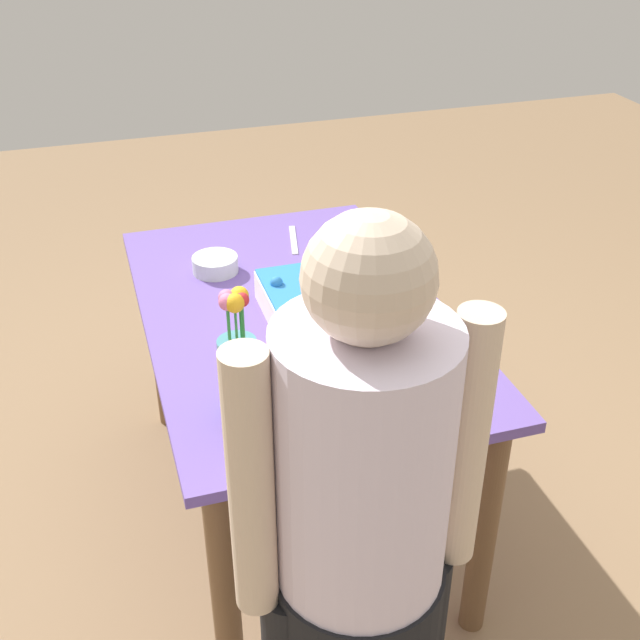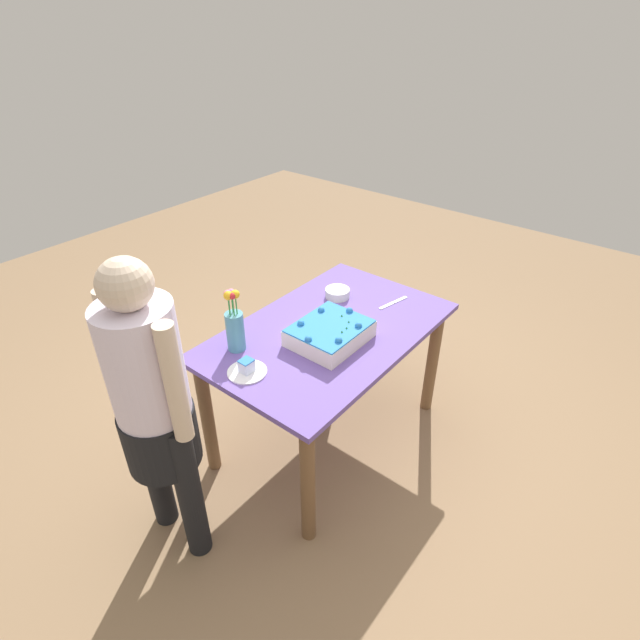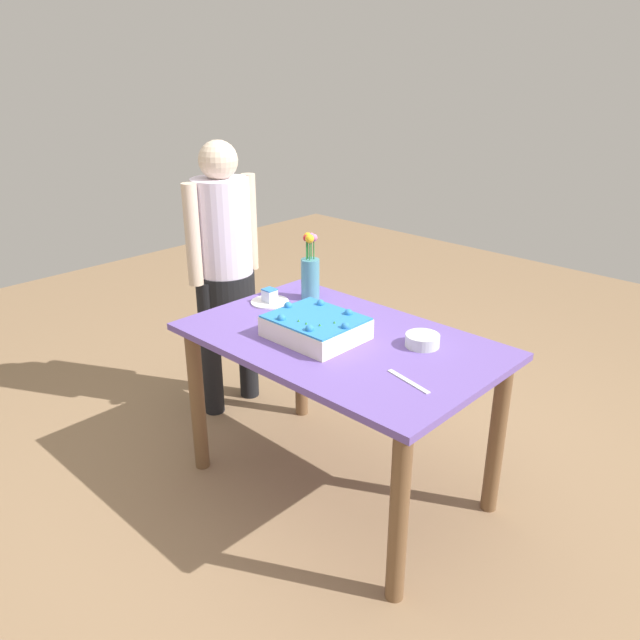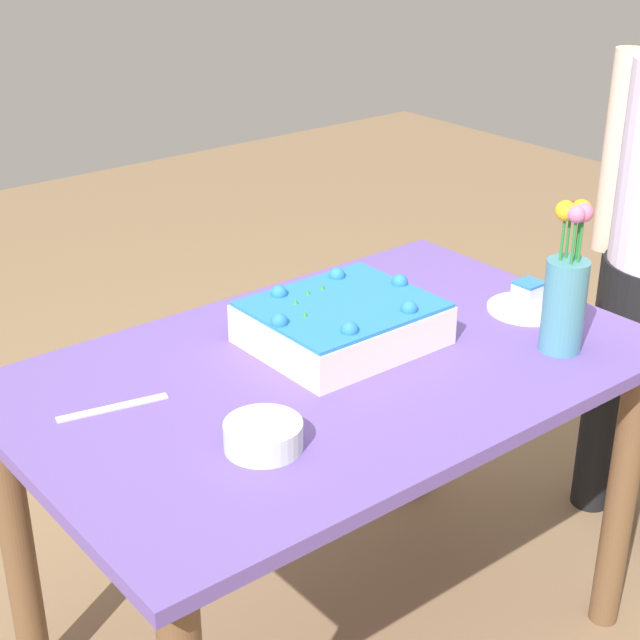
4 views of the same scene
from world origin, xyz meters
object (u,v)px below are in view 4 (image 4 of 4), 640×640
(cake_knife, at_px, (113,408))
(flower_vase, at_px, (566,291))
(sheet_cake, at_px, (342,322))
(fruit_bowl, at_px, (263,435))
(serving_plate_with_slice, at_px, (527,302))

(cake_knife, bearing_deg, flower_vase, 169.43)
(sheet_cake, xyz_separation_m, cake_knife, (-0.52, 0.05, -0.05))
(sheet_cake, bearing_deg, flower_vase, -42.82)
(sheet_cake, height_order, flower_vase, flower_vase)
(sheet_cake, bearing_deg, fruit_bowl, -147.91)
(sheet_cake, relative_size, cake_knife, 1.75)
(serving_plate_with_slice, xyz_separation_m, flower_vase, (-0.10, -0.18, 0.11))
(serving_plate_with_slice, relative_size, cake_knife, 0.86)
(serving_plate_with_slice, relative_size, fruit_bowl, 1.31)
(flower_vase, height_order, fruit_bowl, flower_vase)
(flower_vase, bearing_deg, sheet_cake, 137.18)
(sheet_cake, xyz_separation_m, fruit_bowl, (-0.38, -0.24, -0.02))
(serving_plate_with_slice, distance_m, cake_knife, 0.99)
(cake_knife, height_order, flower_vase, flower_vase)
(flower_vase, bearing_deg, fruit_bowl, 173.81)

